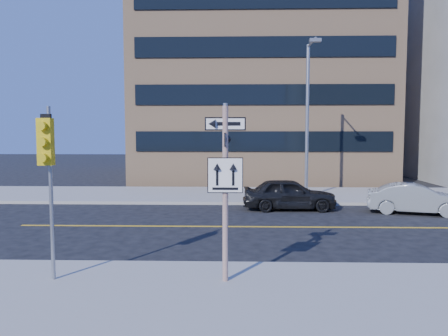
{
  "coord_description": "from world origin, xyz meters",
  "views": [
    {
      "loc": [
        0.24,
        -12.3,
        3.55
      ],
      "look_at": [
        -0.21,
        4.0,
        2.23
      ],
      "focal_mm": 35.0,
      "sensor_mm": 36.0,
      "label": 1
    }
  ],
  "objects_px": {
    "sign_pole": "(225,182)",
    "traffic_signal": "(47,156)",
    "parked_car_a": "(289,194)",
    "streetlight_a": "(308,110)",
    "parked_car_b": "(416,199)"
  },
  "relations": [
    {
      "from": "traffic_signal",
      "to": "parked_car_b",
      "type": "relative_size",
      "value": 0.99
    },
    {
      "from": "parked_car_a",
      "to": "parked_car_b",
      "type": "bearing_deg",
      "value": -100.13
    },
    {
      "from": "sign_pole",
      "to": "streetlight_a",
      "type": "relative_size",
      "value": 0.51
    },
    {
      "from": "streetlight_a",
      "to": "sign_pole",
      "type": "bearing_deg",
      "value": -106.77
    },
    {
      "from": "traffic_signal",
      "to": "parked_car_b",
      "type": "height_order",
      "value": "traffic_signal"
    },
    {
      "from": "parked_car_a",
      "to": "streetlight_a",
      "type": "distance_m",
      "value": 5.17
    },
    {
      "from": "sign_pole",
      "to": "streetlight_a",
      "type": "distance_m",
      "value": 14.05
    },
    {
      "from": "parked_car_a",
      "to": "streetlight_a",
      "type": "height_order",
      "value": "streetlight_a"
    },
    {
      "from": "sign_pole",
      "to": "parked_car_a",
      "type": "height_order",
      "value": "sign_pole"
    },
    {
      "from": "sign_pole",
      "to": "traffic_signal",
      "type": "height_order",
      "value": "sign_pole"
    },
    {
      "from": "sign_pole",
      "to": "parked_car_b",
      "type": "xyz_separation_m",
      "value": [
        8.12,
        9.4,
        -1.77
      ]
    },
    {
      "from": "parked_car_a",
      "to": "parked_car_b",
      "type": "distance_m",
      "value": 5.49
    },
    {
      "from": "sign_pole",
      "to": "parked_car_b",
      "type": "distance_m",
      "value": 12.55
    },
    {
      "from": "parked_car_b",
      "to": "sign_pole",
      "type": "bearing_deg",
      "value": 154.7
    },
    {
      "from": "traffic_signal",
      "to": "parked_car_b",
      "type": "bearing_deg",
      "value": 38.21
    }
  ]
}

